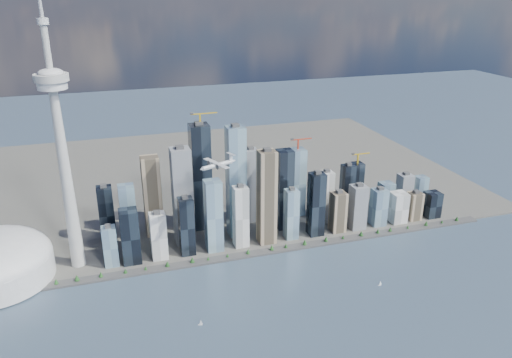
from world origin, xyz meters
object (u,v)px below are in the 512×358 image
object	(u,v)px
airplane	(218,164)
sailboat_east	(380,284)
sailboat_west	(201,323)
needle_tower	(61,147)

from	to	relation	value
airplane	sailboat_east	distance (m)	355.71
airplane	sailboat_west	xyz separation A→B (m)	(-71.27, -158.09, -202.09)
needle_tower	airplane	xyz separation A→B (m)	(255.70, -84.68, -30.32)
sailboat_east	airplane	bearing A→B (deg)	142.91
needle_tower	airplane	size ratio (longest dim) A/B	7.63
sailboat_west	sailboat_east	world-z (taller)	sailboat_west
needle_tower	sailboat_west	bearing A→B (deg)	-52.78
sailboat_west	sailboat_east	distance (m)	325.64
needle_tower	sailboat_west	world-z (taller)	needle_tower
airplane	sailboat_west	world-z (taller)	airplane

